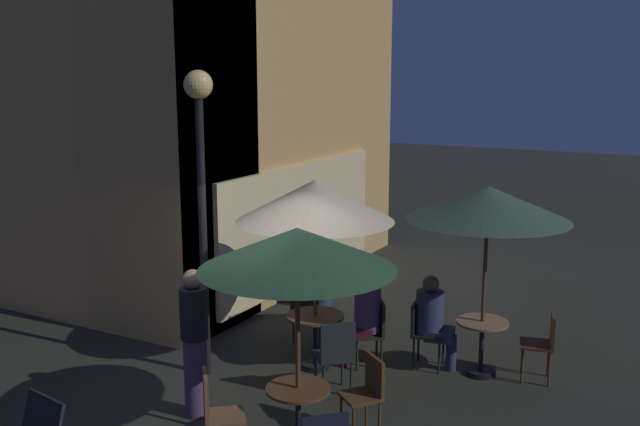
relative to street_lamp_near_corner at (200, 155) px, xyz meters
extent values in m
plane|color=#2B2C24|center=(-0.75, -0.85, -2.88)|extent=(60.00, 60.00, 0.00)
cube|color=tan|center=(4.06, 1.70, 1.34)|extent=(7.20, 1.94, 8.44)
cube|color=tan|center=(1.43, 4.57, 1.34)|extent=(1.94, 7.68, 8.44)
cube|color=beige|center=(3.70, 0.69, -1.63)|extent=(5.04, 0.08, 2.10)
cylinder|color=black|center=(0.00, 0.00, -1.06)|extent=(0.10, 0.10, 3.63)
sphere|color=#FAD377|center=(0.00, 0.00, 0.86)|extent=(0.36, 0.36, 0.36)
cylinder|color=black|center=(-1.15, -2.06, -2.53)|extent=(0.06, 0.06, 0.69)
cylinder|color=#55351F|center=(-1.15, -2.06, -2.17)|extent=(0.67, 0.67, 0.03)
cylinder|color=black|center=(1.68, -3.16, -2.86)|extent=(0.40, 0.40, 0.03)
cylinder|color=black|center=(1.68, -3.16, -2.53)|extent=(0.06, 0.06, 0.70)
cylinder|color=#856346|center=(1.68, -3.16, -2.16)|extent=(0.67, 0.67, 0.03)
cylinder|color=black|center=(0.84, -1.15, -2.86)|extent=(0.40, 0.40, 0.03)
cylinder|color=black|center=(0.84, -1.15, -2.52)|extent=(0.06, 0.06, 0.71)
cylinder|color=brown|center=(0.84, -1.15, -2.16)|extent=(0.77, 0.77, 0.03)
cylinder|color=#4F311C|center=(-1.15, -2.06, -1.70)|extent=(0.05, 0.05, 2.35)
cone|color=#274C2E|center=(-1.15, -2.06, -0.69)|extent=(1.99, 1.99, 0.42)
cylinder|color=black|center=(1.68, -3.16, -2.85)|extent=(0.36, 0.36, 0.06)
cylinder|color=#503226|center=(1.68, -3.16, -1.66)|extent=(0.05, 0.05, 2.44)
cone|color=#354E3A|center=(1.68, -3.16, -0.60)|extent=(2.06, 2.06, 0.43)
cylinder|color=black|center=(0.84, -1.15, -2.85)|extent=(0.36, 0.36, 0.06)
cylinder|color=#4D3C1C|center=(0.84, -1.15, -1.63)|extent=(0.05, 0.05, 2.49)
cone|color=beige|center=(0.84, -1.15, -0.60)|extent=(2.05, 2.05, 0.54)
cylinder|color=#4F3219|center=(-0.62, -2.28, -2.64)|extent=(0.03, 0.03, 0.47)
cylinder|color=#4F3219|center=(-0.57, -2.71, -2.64)|extent=(0.03, 0.03, 0.47)
cylinder|color=#4F3219|center=(-0.38, -2.47, -2.64)|extent=(0.03, 0.03, 0.47)
cube|color=#4F3219|center=(-0.59, -2.50, -2.39)|extent=(0.54, 0.54, 0.03)
cube|color=#4F3219|center=(-0.46, -2.60, -2.17)|extent=(0.27, 0.33, 0.40)
cube|color=brown|center=(-1.64, -1.48, -2.40)|extent=(0.57, 0.57, 0.04)
cube|color=brown|center=(-1.76, -1.34, -2.15)|extent=(0.33, 0.29, 0.46)
cylinder|color=black|center=(1.76, -2.62, -2.65)|extent=(0.03, 0.03, 0.46)
cylinder|color=black|center=(1.43, -2.68, -2.65)|extent=(0.03, 0.03, 0.46)
cylinder|color=black|center=(1.70, -2.29, -2.65)|extent=(0.03, 0.03, 0.46)
cylinder|color=black|center=(1.37, -2.34, -2.65)|extent=(0.03, 0.03, 0.46)
cube|color=black|center=(1.57, -2.48, -2.40)|extent=(0.49, 0.49, 0.04)
cube|color=black|center=(1.53, -2.29, -2.18)|extent=(0.42, 0.11, 0.41)
cylinder|color=#4F2E1C|center=(1.64, -3.70, -2.65)|extent=(0.03, 0.03, 0.46)
cylinder|color=#4F2E1C|center=(1.96, -3.62, -2.65)|extent=(0.03, 0.03, 0.46)
cylinder|color=#4F2E1C|center=(1.72, -4.02, -2.65)|extent=(0.03, 0.03, 0.46)
cylinder|color=#4F2E1C|center=(2.04, -3.94, -2.65)|extent=(0.03, 0.03, 0.46)
cube|color=#4F2E1C|center=(1.84, -3.82, -2.40)|extent=(0.49, 0.49, 0.04)
cube|color=#4F2E1C|center=(1.88, -4.00, -2.17)|extent=(0.41, 0.13, 0.41)
cylinder|color=black|center=(0.28, -1.47, -2.65)|extent=(0.03, 0.03, 0.46)
cylinder|color=black|center=(0.52, -1.72, -2.65)|extent=(0.03, 0.03, 0.46)
cylinder|color=black|center=(0.03, -1.71, -2.65)|extent=(0.03, 0.03, 0.46)
cylinder|color=black|center=(0.28, -1.96, -2.65)|extent=(0.03, 0.03, 0.46)
cube|color=black|center=(0.28, -1.72, -2.40)|extent=(0.61, 0.61, 0.04)
cube|color=black|center=(0.14, -1.85, -2.15)|extent=(0.34, 0.34, 0.47)
cylinder|color=black|center=(1.02, -1.69, -2.67)|extent=(0.03, 0.03, 0.42)
cylinder|color=black|center=(1.28, -1.50, -2.67)|extent=(0.03, 0.03, 0.42)
cylinder|color=black|center=(1.20, -1.95, -2.67)|extent=(0.03, 0.03, 0.42)
cylinder|color=black|center=(1.47, -1.77, -2.67)|extent=(0.03, 0.03, 0.42)
cube|color=black|center=(1.24, -1.73, -2.44)|extent=(0.57, 0.57, 0.04)
cube|color=black|center=(1.35, -1.88, -2.20)|extent=(0.36, 0.27, 0.45)
cylinder|color=black|center=(1.41, -0.91, -2.66)|extent=(0.03, 0.03, 0.43)
cylinder|color=black|center=(1.21, -0.65, -2.66)|extent=(0.03, 0.03, 0.43)
cylinder|color=black|center=(1.67, -0.70, -2.66)|extent=(0.03, 0.03, 0.43)
cylinder|color=black|center=(1.46, -0.45, -2.66)|extent=(0.03, 0.03, 0.43)
cube|color=black|center=(1.44, -0.68, -2.43)|extent=(0.58, 0.58, 0.04)
cube|color=black|center=(1.58, -0.56, -2.17)|extent=(0.29, 0.35, 0.47)
cube|color=#2B3052|center=(1.59, -2.62, -2.39)|extent=(0.43, 0.42, 0.14)
cylinder|color=#2B3052|center=(1.62, -2.78, -2.63)|extent=(0.14, 0.14, 0.49)
cylinder|color=navy|center=(1.57, -2.48, -2.10)|extent=(0.37, 0.37, 0.57)
sphere|color=brown|center=(1.57, -2.48, -1.71)|extent=(0.23, 0.23, 0.23)
cube|color=#471223|center=(1.16, -1.61, -2.39)|extent=(0.50, 0.50, 0.14)
cylinder|color=#471223|center=(1.07, -1.48, -2.63)|extent=(0.14, 0.14, 0.49)
cylinder|color=#563862|center=(1.24, -1.73, -2.09)|extent=(0.36, 0.36, 0.59)
sphere|color=beige|center=(1.24, -1.73, -1.71)|extent=(0.19, 0.19, 0.19)
cylinder|color=#21374D|center=(3.08, -0.04, -2.42)|extent=(0.32, 0.32, 0.91)
cylinder|color=gray|center=(3.08, -0.04, -1.64)|extent=(0.37, 0.37, 0.66)
sphere|color=tan|center=(3.08, -0.04, -1.21)|extent=(0.21, 0.21, 0.21)
cylinder|color=#51395F|center=(-1.00, -0.61, -2.41)|extent=(0.27, 0.27, 0.94)
cylinder|color=black|center=(-1.00, -0.61, -1.65)|extent=(0.31, 0.31, 0.59)
sphere|color=#95684D|center=(-1.00, -0.61, -1.25)|extent=(0.23, 0.23, 0.23)
camera|label=1|loc=(-7.09, -5.55, 1.04)|focal=40.52mm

